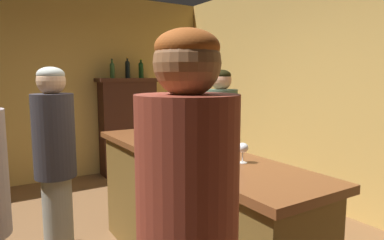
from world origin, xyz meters
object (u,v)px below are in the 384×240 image
object	(u,v)px
wine_glass_mid	(196,141)
cheese_plate	(151,138)
flower_arrangement	(147,121)
display_bottle_center	(141,69)
wine_bottle_rose	(202,143)
display_bottle_midleft	(128,68)
display_cabinet	(128,124)
bartender	(221,143)
wine_glass_front	(243,148)
wine_bottle_chardonnay	(167,126)
bar_counter	(189,214)
wine_bottle_malbec	(144,118)
wine_bottle_syrah	(167,122)
display_bottle_left	(112,69)
patron_near_entrance	(55,164)

from	to	relation	value
wine_glass_mid	cheese_plate	xyz separation A→B (m)	(0.06, 0.84, -0.11)
flower_arrangement	display_bottle_center	bearing A→B (deg)	66.86
wine_bottle_rose	display_bottle_midleft	bearing A→B (deg)	75.67
display_cabinet	bartender	bearing A→B (deg)	-90.71
wine_glass_front	bartender	bearing A→B (deg)	59.54
display_cabinet	wine_glass_front	xyz separation A→B (m)	(-0.65, -3.57, 0.31)
display_bottle_center	wine_bottle_chardonnay	bearing A→B (deg)	-109.66
bar_counter	display_bottle_center	bearing A→B (deg)	72.26
wine_glass_mid	wine_bottle_rose	bearing A→B (deg)	-107.86
wine_glass_mid	bartender	size ratio (longest dim) A/B	0.10
bar_counter	wine_bottle_chardonnay	world-z (taller)	wine_bottle_chardonnay
wine_bottle_malbec	cheese_plate	distance (m)	0.35
wine_bottle_syrah	bar_counter	bearing A→B (deg)	-100.76
wine_bottle_rose	display_bottle_center	distance (m)	3.65
display_bottle_left	bartender	size ratio (longest dim) A/B	0.18
wine_bottle_syrah	wine_bottle_malbec	bearing A→B (deg)	97.92
display_cabinet	wine_bottle_rose	bearing A→B (deg)	-104.20
wine_bottle_syrah	patron_near_entrance	distance (m)	1.01
wine_bottle_chardonnay	wine_glass_mid	distance (m)	0.65
bar_counter	bartender	distance (m)	0.97
patron_near_entrance	display_bottle_midleft	bearing A→B (deg)	73.57
wine_bottle_syrah	display_bottle_midleft	bearing A→B (deg)	75.73
display_bottle_midleft	patron_near_entrance	world-z (taller)	display_bottle_midleft
wine_bottle_chardonnay	cheese_plate	bearing A→B (deg)	106.31
bar_counter	display_bottle_center	world-z (taller)	display_bottle_center
display_bottle_midleft	patron_near_entrance	xyz separation A→B (m)	(-1.62, -2.58, -0.77)
display_bottle_midleft	bartender	distance (m)	2.65
bar_counter	cheese_plate	xyz separation A→B (m)	(-0.03, 0.60, 0.52)
wine_bottle_rose	display_bottle_midleft	distance (m)	3.58
wine_bottle_rose	bartender	size ratio (longest dim) A/B	0.18
display_cabinet	cheese_plate	xyz separation A→B (m)	(-0.77, -2.45, 0.22)
cheese_plate	display_bottle_midleft	world-z (taller)	display_bottle_midleft
wine_glass_front	display_bottle_center	xyz separation A→B (m)	(0.89, 3.57, 0.57)
wine_glass_front	display_bottle_midleft	bearing A→B (deg)	79.62
display_bottle_left	patron_near_entrance	world-z (taller)	display_bottle_left
display_cabinet	flower_arrangement	bearing A→B (deg)	-108.52
wine_bottle_syrah	patron_near_entrance	bearing A→B (deg)	-177.07
wine_glass_mid	patron_near_entrance	bearing A→B (deg)	137.63
display_bottle_midleft	bartender	bearing A→B (deg)	-90.89
wine_bottle_rose	cheese_plate	distance (m)	0.99
display_cabinet	display_bottle_midleft	distance (m)	0.89
wine_glass_mid	wine_bottle_syrah	bearing A→B (deg)	76.13
bar_counter	bartender	world-z (taller)	bartender
wine_bottle_rose	wine_glass_mid	size ratio (longest dim) A/B	1.88
patron_near_entrance	wine_bottle_syrah	bearing A→B (deg)	18.61
bar_counter	display_cabinet	world-z (taller)	display_cabinet
wine_glass_mid	display_bottle_center	world-z (taller)	display_bottle_center
wine_bottle_malbec	wine_bottle_syrah	bearing A→B (deg)	-82.08
display_bottle_center	display_cabinet	bearing A→B (deg)	180.00
display_bottle_left	display_bottle_center	xyz separation A→B (m)	(0.49, -0.00, 0.01)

